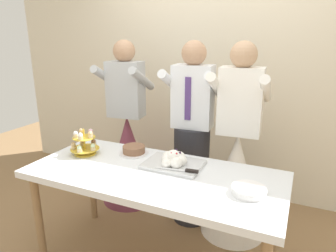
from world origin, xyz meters
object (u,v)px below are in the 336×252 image
Objects in this scene: plate_stack at (249,191)px; person_guest at (128,148)px; round_cake at (134,150)px; person_groom at (192,145)px; main_cake_tray at (174,161)px; dessert_table at (154,181)px; person_bride at (236,171)px; cupcake_stand at (84,144)px.

plate_stack is 0.13× the size of person_guest.
round_cake is (-0.97, 0.28, 0.01)m from plate_stack.
person_guest is at bearing 174.00° from person_groom.
main_cake_tray is 0.40m from round_cake.
round_cake is 0.14× the size of person_guest.
person_bride is (0.45, 0.66, -0.12)m from dessert_table.
round_cake is 0.89m from person_bride.
person_guest is at bearing 174.84° from person_bride.
plate_stack is (0.58, -0.19, -0.02)m from main_cake_tray.
round_cake is 0.14× the size of person_groom.
plate_stack is (0.67, -0.04, 0.10)m from dessert_table.
round_cake is (-0.30, 0.24, 0.10)m from dessert_table.
main_cake_tray is at bearing -13.28° from round_cake.
plate_stack is at bearing -30.63° from person_guest.
round_cake reaches higher than plate_stack.
main_cake_tray is at bearing -124.68° from person_bride.
cupcake_stand is at bearing -138.20° from person_groom.
cupcake_stand is 0.14× the size of person_groom.
person_groom is at bearing 95.96° from main_cake_tray.
person_guest is at bearing 141.67° from main_cake_tray.
dessert_table is 0.40m from round_cake.
round_cake is 0.56m from person_groom.
person_guest is (-1.36, 0.80, -0.21)m from plate_stack.
person_groom is (0.69, 0.62, -0.12)m from cupcake_stand.
main_cake_tray is 0.55m from person_groom.
person_bride is (0.36, 0.51, -0.23)m from main_cake_tray.
main_cake_tray is 0.26× the size of person_bride.
main_cake_tray is 0.26× the size of person_guest.
cupcake_stand is 0.93m from person_groom.
plate_stack is at bearing -3.40° from dessert_table.
dessert_table is 4.14× the size of main_cake_tray.
person_bride is (1.10, 0.59, -0.28)m from cupcake_stand.
person_bride reaches higher than main_cake_tray.
person_guest is at bearing 149.37° from plate_stack.
person_guest reaches higher than cupcake_stand.
plate_stack is 1.59m from person_guest.
round_cake is (-0.39, 0.09, -0.01)m from main_cake_tray.
main_cake_tray is (0.09, 0.15, 0.11)m from dessert_table.
person_groom is (0.33, 0.45, -0.06)m from round_cake.
person_guest reaches higher than plate_stack.
dessert_table is at bearing -121.59° from main_cake_tray.
plate_stack reaches higher than dessert_table.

